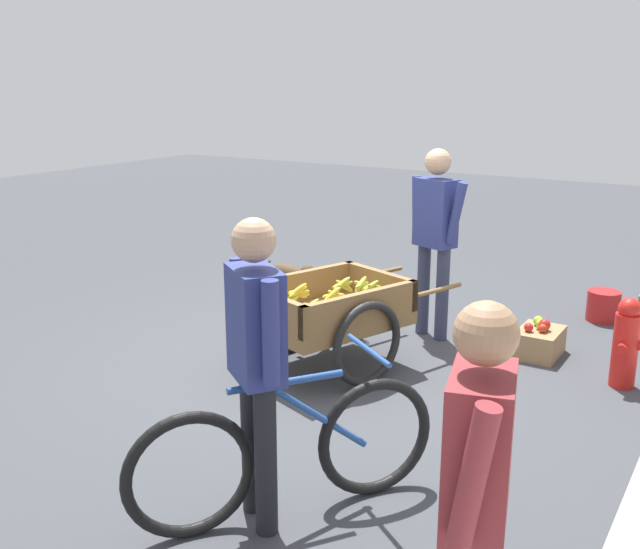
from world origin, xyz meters
TOP-DOWN VIEW (x-y plane):
  - ground_plane at (0.00, 0.00)m, footprint 24.00×24.00m
  - fruit_cart at (-0.07, 0.09)m, footprint 1.81×1.26m
  - vendor_person at (-1.16, 0.47)m, footprint 0.30×0.55m
  - bicycle at (1.72, 0.94)m, footprint 1.39×1.01m
  - cyclist_person at (1.84, 0.85)m, footprint 0.36×0.46m
  - dog at (-1.41, -1.18)m, footprint 0.24×0.67m
  - fire_hydrant at (-0.90, 2.08)m, footprint 0.25×0.25m
  - plastic_bucket at (-2.40, 1.64)m, footprint 0.30×0.30m
  - mixed_fruit_crate at (-1.20, 1.40)m, footprint 0.44×0.32m
  - bystander_person at (2.41, 2.16)m, footprint 0.50×0.28m

SIDE VIEW (x-z plane):
  - ground_plane at x=0.00m, z-range 0.00..0.00m
  - mixed_fruit_crate at x=-1.20m, z-range -0.04..0.28m
  - plastic_bucket at x=-2.40m, z-range 0.00..0.28m
  - dog at x=-1.41m, z-range 0.07..0.47m
  - fire_hydrant at x=-0.90m, z-range 0.00..0.67m
  - bicycle at x=1.72m, z-range -0.07..0.78m
  - fruit_cart at x=-0.07m, z-range 0.09..0.79m
  - bystander_person at x=2.41m, z-range 0.14..1.66m
  - cyclist_person at x=1.84m, z-range 0.15..1.71m
  - vendor_person at x=-1.16m, z-range 0.16..1.78m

